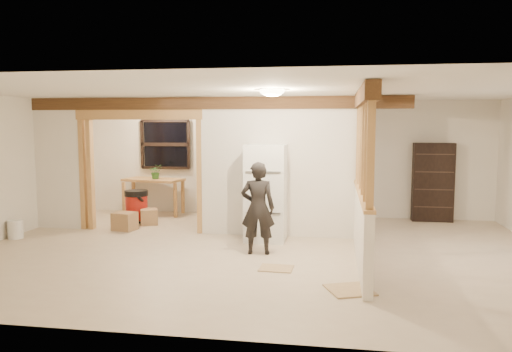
% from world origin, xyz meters
% --- Properties ---
extents(floor, '(9.00, 6.50, 0.01)m').
position_xyz_m(floor, '(0.00, 0.00, -0.01)').
color(floor, '#C2AE90').
rests_on(floor, ground).
extents(ceiling, '(9.00, 6.50, 0.01)m').
position_xyz_m(ceiling, '(0.00, 0.00, 2.50)').
color(ceiling, white).
extents(wall_back, '(9.00, 0.01, 2.50)m').
position_xyz_m(wall_back, '(0.00, 3.25, 1.25)').
color(wall_back, silver).
rests_on(wall_back, floor).
extents(wall_front, '(9.00, 0.01, 2.50)m').
position_xyz_m(wall_front, '(0.00, -3.25, 1.25)').
color(wall_front, silver).
rests_on(wall_front, floor).
extents(partition_left_stub, '(0.90, 0.12, 2.50)m').
position_xyz_m(partition_left_stub, '(-4.05, 1.20, 1.25)').
color(partition_left_stub, silver).
rests_on(partition_left_stub, floor).
extents(partition_center, '(2.80, 0.12, 2.50)m').
position_xyz_m(partition_center, '(0.20, 1.20, 1.25)').
color(partition_center, silver).
rests_on(partition_center, floor).
extents(doorway_frame, '(2.46, 0.14, 2.20)m').
position_xyz_m(doorway_frame, '(-2.40, 1.20, 1.10)').
color(doorway_frame, tan).
rests_on(doorway_frame, floor).
extents(header_beam_back, '(7.00, 0.18, 0.22)m').
position_xyz_m(header_beam_back, '(-1.00, 1.20, 2.38)').
color(header_beam_back, '#54351D').
rests_on(header_beam_back, ceiling).
extents(header_beam_right, '(0.18, 3.30, 0.22)m').
position_xyz_m(header_beam_right, '(1.60, -0.40, 2.38)').
color(header_beam_right, '#54351D').
rests_on(header_beam_right, ceiling).
extents(pony_wall, '(0.12, 3.20, 1.00)m').
position_xyz_m(pony_wall, '(1.60, -0.40, 0.50)').
color(pony_wall, silver).
rests_on(pony_wall, floor).
extents(stud_partition, '(0.14, 3.20, 1.32)m').
position_xyz_m(stud_partition, '(1.60, -0.40, 1.66)').
color(stud_partition, tan).
rests_on(stud_partition, pony_wall).
extents(window_back, '(1.12, 0.10, 1.10)m').
position_xyz_m(window_back, '(-2.60, 3.17, 1.55)').
color(window_back, black).
rests_on(window_back, wall_back).
extents(ceiling_dome_main, '(0.36, 0.36, 0.16)m').
position_xyz_m(ceiling_dome_main, '(0.30, -0.50, 2.48)').
color(ceiling_dome_main, '#FFEABF').
rests_on(ceiling_dome_main, ceiling).
extents(ceiling_dome_util, '(0.32, 0.32, 0.14)m').
position_xyz_m(ceiling_dome_util, '(-2.50, 2.30, 2.48)').
color(ceiling_dome_util, '#FFEABF').
rests_on(ceiling_dome_util, ceiling).
extents(hanging_bulb, '(0.07, 0.07, 0.07)m').
position_xyz_m(hanging_bulb, '(-2.00, 1.60, 2.18)').
color(hanging_bulb, '#FFD88C').
rests_on(hanging_bulb, ceiling).
extents(refrigerator, '(0.68, 0.66, 1.66)m').
position_xyz_m(refrigerator, '(0.03, 0.81, 0.83)').
color(refrigerator, silver).
rests_on(refrigerator, floor).
extents(woman, '(0.55, 0.39, 1.44)m').
position_xyz_m(woman, '(0.04, -0.11, 0.72)').
color(woman, black).
rests_on(woman, floor).
extents(work_table, '(1.39, 0.89, 0.81)m').
position_xyz_m(work_table, '(-2.78, 2.85, 0.40)').
color(work_table, tan).
rests_on(work_table, floor).
extents(potted_plant, '(0.37, 0.35, 0.32)m').
position_xyz_m(potted_plant, '(-2.69, 2.79, 0.97)').
color(potted_plant, '#3C6A2B').
rests_on(potted_plant, work_table).
extents(shop_vac, '(0.63, 0.63, 0.67)m').
position_xyz_m(shop_vac, '(-2.81, 1.95, 0.34)').
color(shop_vac, maroon).
rests_on(shop_vac, floor).
extents(bookshelf, '(0.81, 0.27, 1.62)m').
position_xyz_m(bookshelf, '(3.20, 3.04, 0.81)').
color(bookshelf, black).
rests_on(bookshelf, floor).
extents(bucket, '(0.29, 0.29, 0.33)m').
position_xyz_m(bucket, '(-4.34, 0.22, 0.16)').
color(bucket, white).
rests_on(bucket, floor).
extents(box_util_a, '(0.46, 0.41, 0.34)m').
position_xyz_m(box_util_a, '(-2.73, 1.19, 0.17)').
color(box_util_a, '#99724A').
rests_on(box_util_a, floor).
extents(box_util_b, '(0.44, 0.44, 0.31)m').
position_xyz_m(box_util_b, '(-2.48, 1.78, 0.15)').
color(box_util_b, '#99724A').
rests_on(box_util_b, floor).
extents(floor_panel_near, '(0.67, 0.67, 0.02)m').
position_xyz_m(floor_panel_near, '(1.41, -1.66, 0.01)').
color(floor_panel_near, tan).
rests_on(floor_panel_near, floor).
extents(floor_panel_far, '(0.47, 0.38, 0.01)m').
position_xyz_m(floor_panel_far, '(0.42, -0.89, 0.01)').
color(floor_panel_far, tan).
rests_on(floor_panel_far, floor).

